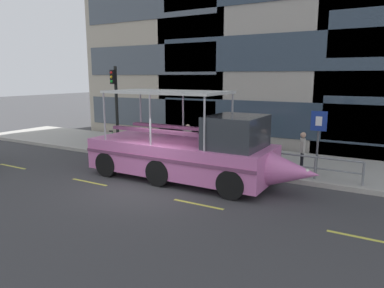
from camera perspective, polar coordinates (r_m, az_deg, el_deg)
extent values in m
plane|color=#3D3D3F|center=(13.31, -6.58, -6.82)|extent=(120.00, 120.00, 0.00)
cube|color=#A8A59E|center=(17.92, 4.15, -1.85)|extent=(32.00, 4.80, 0.18)
cube|color=#B2ADA3|center=(15.78, 0.17, -3.58)|extent=(32.00, 0.18, 0.18)
cube|color=#DBD64C|center=(18.02, -26.79, -3.23)|extent=(1.80, 0.12, 0.01)
cube|color=#DBD64C|center=(14.33, -16.11, -5.89)|extent=(1.80, 0.12, 0.01)
cube|color=#DBD64C|center=(11.49, 0.99, -9.63)|extent=(1.80, 0.12, 0.01)
cube|color=#DBD64C|center=(10.24, 25.89, -13.42)|extent=(1.80, 0.12, 0.01)
cube|color=#4C5660|center=(23.32, -6.97, 4.98)|extent=(9.69, 0.06, 1.84)
cube|color=#4C5660|center=(23.22, -7.16, 13.21)|extent=(9.69, 0.06, 1.84)
cube|color=#4C5660|center=(23.60, -7.36, 21.34)|extent=(9.69, 0.06, 1.84)
cube|color=#2D3D4C|center=(19.75, 10.67, 4.03)|extent=(12.27, 0.06, 1.92)
cube|color=#2D3D4C|center=(19.66, 11.04, 14.16)|extent=(12.27, 0.06, 1.92)
cylinder|color=gray|center=(15.41, 4.03, -0.39)|extent=(11.56, 0.07, 0.07)
cylinder|color=gray|center=(15.50, 4.01, -1.93)|extent=(11.56, 0.06, 0.06)
cylinder|color=gray|center=(18.71, -12.07, 0.07)|extent=(0.09, 0.09, 0.85)
cylinder|color=gray|center=(17.66, -8.09, -0.43)|extent=(0.09, 0.09, 0.85)
cylinder|color=gray|center=(16.71, -3.63, -0.99)|extent=(0.09, 0.09, 0.85)
cylinder|color=gray|center=(15.87, 1.34, -1.60)|extent=(0.09, 0.09, 0.85)
cylinder|color=gray|center=(15.16, 6.81, -2.26)|extent=(0.09, 0.09, 0.85)
cylinder|color=gray|center=(14.61, 12.77, -2.96)|extent=(0.09, 0.09, 0.85)
cylinder|color=gray|center=(14.23, 19.13, -3.67)|extent=(0.09, 0.09, 0.85)
cylinder|color=gray|center=(14.03, 25.76, -4.36)|extent=(0.09, 0.09, 0.85)
cylinder|color=black|center=(19.28, -11.97, 5.64)|extent=(0.16, 0.16, 4.34)
cube|color=black|center=(19.06, -12.57, 10.44)|extent=(0.24, 0.20, 0.72)
sphere|color=red|center=(18.98, -12.83, 11.10)|extent=(0.14, 0.14, 0.14)
sphere|color=gold|center=(18.97, -12.80, 10.43)|extent=(0.14, 0.14, 0.14)
sphere|color=green|center=(18.98, -12.77, 9.77)|extent=(0.14, 0.14, 0.14)
cylinder|color=#4C4F54|center=(14.66, 19.49, 0.02)|extent=(0.08, 0.08, 2.49)
cube|color=navy|center=(14.48, 19.67, 3.48)|extent=(0.60, 0.04, 0.76)
cube|color=white|center=(14.46, 19.66, 3.47)|extent=(0.24, 0.01, 0.36)
torus|color=black|center=(19.18, -11.17, 0.15)|extent=(0.70, 0.04, 0.70)
torus|color=black|center=(19.87, -13.43, 0.43)|extent=(0.70, 0.04, 0.70)
cylinder|color=#268C3F|center=(19.49, -12.34, 0.75)|extent=(0.95, 0.04, 0.04)
cylinder|color=#268C3F|center=(19.59, -12.74, 1.20)|extent=(0.19, 0.04, 0.51)
cube|color=black|center=(19.57, -12.87, 2.02)|extent=(0.20, 0.08, 0.06)
cylinder|color=#A5A5AA|center=(19.12, -11.32, 1.63)|extent=(0.03, 0.46, 0.03)
cube|color=pink|center=(14.02, -1.97, -2.07)|extent=(7.30, 2.62, 1.23)
cone|color=pink|center=(12.31, 16.02, -4.32)|extent=(1.64, 1.17, 1.17)
cylinder|color=pink|center=(16.22, -12.97, -0.57)|extent=(0.37, 1.17, 1.17)
cube|color=#783F64|center=(12.91, -5.11, -2.54)|extent=(7.30, 0.04, 0.12)
sphere|color=white|center=(12.21, 17.90, -4.31)|extent=(0.22, 0.22, 0.22)
cube|color=#33383D|center=(12.72, 7.10, 1.96)|extent=(1.83, 2.20, 1.14)
cube|color=silver|center=(13.98, -3.96, 8.31)|extent=(4.75, 2.41, 0.10)
cylinder|color=#B2B2B7|center=(13.98, 6.48, 4.25)|extent=(0.07, 0.07, 1.86)
cylinder|color=#B2B2B7|center=(11.92, 2.00, 3.18)|extent=(0.07, 0.07, 1.86)
cylinder|color=#B2B2B7|center=(15.02, -1.44, 4.77)|extent=(0.07, 0.07, 1.86)
cylinder|color=#B2B2B7|center=(13.12, -6.73, 3.82)|extent=(0.07, 0.07, 1.86)
cylinder|color=#B2B2B7|center=(16.31, -8.23, 5.14)|extent=(0.07, 0.07, 1.86)
cylinder|color=#B2B2B7|center=(14.58, -13.86, 4.27)|extent=(0.07, 0.07, 1.86)
cube|color=#783F64|center=(14.64, -2.51, 2.72)|extent=(4.37, 0.28, 0.12)
cube|color=#783F64|center=(13.61, -5.36, 2.06)|extent=(4.37, 0.28, 0.12)
cylinder|color=black|center=(14.01, 10.27, -3.89)|extent=(1.00, 0.28, 1.00)
cylinder|color=black|center=(11.85, 6.25, -6.51)|extent=(1.00, 0.28, 1.00)
cylinder|color=black|center=(15.21, -0.13, -2.54)|extent=(1.00, 0.28, 1.00)
cylinder|color=black|center=(13.25, -5.41, -4.62)|extent=(1.00, 0.28, 1.00)
cylinder|color=black|center=(16.61, -7.77, -1.50)|extent=(1.00, 0.28, 1.00)
cylinder|color=black|center=(14.84, -13.49, -3.19)|extent=(1.00, 0.28, 1.00)
cylinder|color=black|center=(15.00, 17.21, -2.88)|extent=(0.10, 0.10, 0.82)
cylinder|color=black|center=(15.16, 17.12, -2.74)|extent=(0.10, 0.10, 0.82)
cube|color=#B7B2A8|center=(14.94, 17.31, -0.21)|extent=(0.28, 0.35, 0.58)
cylinder|color=#B7B2A8|center=(14.75, 17.42, -0.46)|extent=(0.07, 0.07, 0.52)
cylinder|color=#B7B2A8|center=(15.14, 17.20, -0.17)|extent=(0.07, 0.07, 0.52)
sphere|color=tan|center=(14.87, 17.41, 1.40)|extent=(0.22, 0.22, 0.22)
cylinder|color=#1E2338|center=(16.33, 5.56, -1.40)|extent=(0.10, 0.10, 0.79)
cylinder|color=#1E2338|center=(16.20, 5.88, -1.50)|extent=(0.10, 0.10, 0.79)
cube|color=#236B47|center=(16.14, 5.77, 0.88)|extent=(0.34, 0.29, 0.56)
cylinder|color=#236B47|center=(16.30, 5.36, 0.89)|extent=(0.07, 0.07, 0.50)
cylinder|color=#236B47|center=(15.99, 6.17, 0.68)|extent=(0.07, 0.07, 0.50)
sphere|color=beige|center=(16.07, 5.79, 2.31)|extent=(0.22, 0.22, 0.22)
cylinder|color=#47423D|center=(17.45, -0.87, -0.60)|extent=(0.10, 0.10, 0.76)
cylinder|color=#47423D|center=(17.53, -0.47, -0.54)|extent=(0.10, 0.10, 0.76)
cube|color=#B7B2A8|center=(17.37, -0.68, 1.54)|extent=(0.26, 0.33, 0.54)
cylinder|color=#B7B2A8|center=(17.27, -1.18, 1.39)|extent=(0.07, 0.07, 0.49)
cylinder|color=#B7B2A8|center=(17.49, -0.18, 1.51)|extent=(0.07, 0.07, 0.49)
sphere|color=beige|center=(17.31, -0.68, 2.83)|extent=(0.21, 0.21, 0.21)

